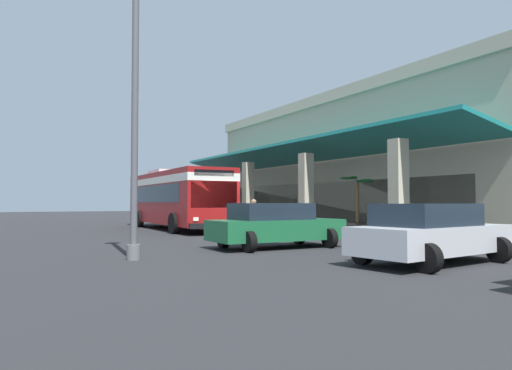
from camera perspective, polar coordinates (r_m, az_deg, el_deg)
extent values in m
plane|color=#262628|center=(26.70, 12.15, -5.23)|extent=(120.00, 120.00, 0.00)
cube|color=#9E998E|center=(25.57, 1.37, -5.29)|extent=(28.93, 0.50, 0.12)
cube|color=#B2A88E|center=(31.59, 16.77, 1.69)|extent=(24.10, 12.71, 7.03)
cube|color=#C0B59A|center=(32.06, 16.70, 8.51)|extent=(24.40, 13.01, 0.60)
cube|color=#B2A88E|center=(33.82, -5.72, -1.31)|extent=(0.55, 0.55, 3.87)
cube|color=#B2A88E|center=(28.37, -0.95, -1.18)|extent=(0.55, 0.55, 3.87)
cube|color=#B2A88E|center=(23.21, 6.00, -0.98)|extent=(0.55, 0.55, 3.87)
cube|color=#B2A88E|center=(18.58, 16.65, -0.64)|extent=(0.55, 0.55, 3.87)
cube|color=#146B66|center=(26.59, 4.63, 3.82)|extent=(24.10, 3.16, 0.82)
cube|color=#19232D|center=(27.38, 7.51, -2.25)|extent=(20.25, 0.08, 2.40)
cube|color=maroon|center=(26.75, -9.50, -1.55)|extent=(11.05, 2.79, 2.75)
cube|color=silver|center=(26.77, -9.49, 0.43)|extent=(11.07, 2.81, 0.36)
cube|color=#19232D|center=(27.04, -9.70, -1.07)|extent=(9.29, 2.78, 0.90)
cube|color=#19232D|center=(21.62, -5.02, -1.13)|extent=(0.11, 2.24, 1.20)
cube|color=black|center=(21.64, -5.00, 1.44)|extent=(0.10, 1.94, 0.28)
cube|color=black|center=(21.52, -4.89, -4.85)|extent=(0.25, 2.45, 0.24)
cube|color=silver|center=(21.94, -2.81, -4.02)|extent=(0.07, 0.24, 0.16)
cube|color=silver|center=(21.25, -7.20, -4.07)|extent=(0.07, 0.24, 0.16)
cube|color=silver|center=(28.23, -10.43, 1.47)|extent=(2.44, 1.84, 0.24)
cylinder|color=black|center=(23.83, -3.88, -4.46)|extent=(1.00, 0.30, 1.00)
cylinder|color=black|center=(22.92, -9.75, -4.53)|extent=(1.00, 0.30, 1.00)
cylinder|color=black|center=(30.09, -9.02, -3.93)|extent=(1.00, 0.30, 1.00)
cylinder|color=black|center=(29.38, -13.75, -3.95)|extent=(1.00, 0.30, 1.00)
cube|color=#B2B5BA|center=(12.51, 20.21, -6.08)|extent=(2.37, 4.60, 0.66)
cube|color=#19232D|center=(12.32, 19.66, -3.36)|extent=(1.90, 2.65, 0.54)
cylinder|color=black|center=(14.27, 20.51, -6.69)|extent=(0.64, 0.22, 0.64)
cylinder|color=black|center=(13.38, 27.03, -6.91)|extent=(0.64, 0.22, 0.64)
cylinder|color=black|center=(11.89, 12.55, -7.73)|extent=(0.64, 0.22, 0.64)
cylinder|color=black|center=(10.80, 19.85, -8.24)|extent=(0.64, 0.22, 0.64)
cube|color=#195933|center=(15.77, 2.45, -5.34)|extent=(1.82, 4.41, 0.66)
cube|color=#19232D|center=(15.64, 1.82, -3.17)|extent=(1.59, 2.47, 0.54)
cylinder|color=black|center=(17.35, 5.13, -5.96)|extent=(0.64, 0.22, 0.64)
cylinder|color=black|center=(15.90, 8.79, -6.30)|extent=(0.64, 0.22, 0.64)
cylinder|color=black|center=(15.87, -3.91, -6.33)|extent=(0.64, 0.22, 0.64)
cylinder|color=black|center=(14.27, -0.82, -6.82)|extent=(0.64, 0.22, 0.64)
cylinder|color=#38383D|center=(19.42, 0.14, -5.30)|extent=(0.16, 0.16, 0.80)
cylinder|color=#38383D|center=(19.45, -0.71, -5.30)|extent=(0.16, 0.16, 0.80)
cube|color=gray|center=(19.41, -0.28, -3.23)|extent=(0.37, 0.52, 0.60)
sphere|color=#8C664C|center=(19.40, -0.28, -2.02)|extent=(0.22, 0.22, 0.22)
cylinder|color=gray|center=(19.59, 0.38, -3.13)|extent=(0.09, 0.09, 0.54)
cylinder|color=gray|center=(19.23, -0.95, -3.15)|extent=(0.09, 0.09, 0.54)
cube|color=#4C4742|center=(22.05, 12.03, -5.18)|extent=(0.90, 0.90, 0.57)
cylinder|color=#332319|center=(22.04, 12.03, -4.42)|extent=(0.76, 0.76, 0.02)
cylinder|color=brown|center=(22.02, 12.01, -2.09)|extent=(0.16, 0.16, 1.81)
ellipsoid|color=#195123|center=(21.74, 12.88, 0.55)|extent=(0.92, 0.33, 0.16)
ellipsoid|color=#195123|center=(22.27, 12.94, 0.47)|extent=(0.34, 0.89, 0.18)
ellipsoid|color=#195123|center=(22.53, 11.99, 0.43)|extent=(0.87, 0.79, 0.19)
ellipsoid|color=#195123|center=(22.19, 10.97, 0.83)|extent=(0.84, 0.60, 0.17)
ellipsoid|color=#195123|center=(21.66, 11.55, 0.86)|extent=(0.56, 0.86, 0.18)
cylinder|color=#59595B|center=(12.94, -14.41, -7.78)|extent=(0.36, 0.36, 0.40)
cylinder|color=#4C4C51|center=(13.07, -14.27, 7.89)|extent=(0.18, 0.18, 7.50)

